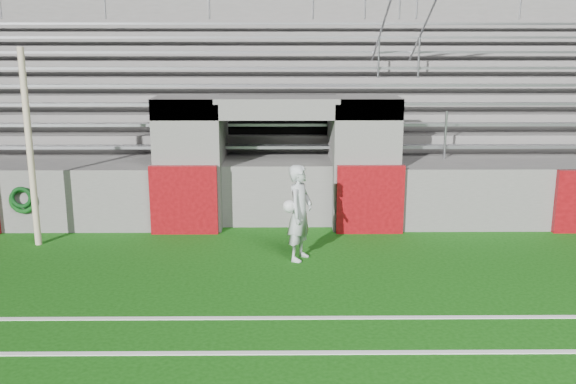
{
  "coord_description": "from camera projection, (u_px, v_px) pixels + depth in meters",
  "views": [
    {
      "loc": [
        0.1,
        -9.07,
        3.68
      ],
      "look_at": [
        0.2,
        1.8,
        1.1
      ],
      "focal_mm": 40.0,
      "sensor_mm": 36.0,
      "label": 1
    }
  ],
  "objects": [
    {
      "name": "ground",
      "position": [
        276.0,
        290.0,
        9.67
      ],
      "size": [
        90.0,
        90.0,
        0.0
      ],
      "primitive_type": "plane",
      "color": "#10480C",
      "rests_on": "ground"
    },
    {
      "name": "field_post",
      "position": [
        30.0,
        149.0,
        11.44
      ],
      "size": [
        0.12,
        0.12,
        3.57
      ],
      "primitive_type": "cylinder",
      "color": "#C6B293",
      "rests_on": "ground"
    },
    {
      "name": "stadium_structure",
      "position": [
        278.0,
        124.0,
        17.08
      ],
      "size": [
        26.0,
        8.48,
        5.42
      ],
      "color": "#5C5957",
      "rests_on": "ground"
    },
    {
      "name": "goalkeeper_with_ball",
      "position": [
        300.0,
        213.0,
        10.87
      ],
      "size": [
        0.6,
        0.71,
        1.65
      ],
      "color": "#B1B8BC",
      "rests_on": "ground"
    },
    {
      "name": "hose_coil",
      "position": [
        22.0,
        199.0,
        12.32
      ],
      "size": [
        0.53,
        0.14,
        0.55
      ],
      "color": "#0D4412",
      "rests_on": "ground"
    }
  ]
}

